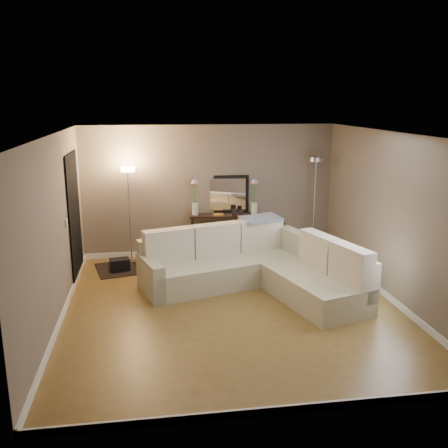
{
  "coord_description": "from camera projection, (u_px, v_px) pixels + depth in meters",
  "views": [
    {
      "loc": [
        -1.18,
        -6.98,
        3.07
      ],
      "look_at": [
        0.0,
        0.8,
        1.1
      ],
      "focal_mm": 40.0,
      "sensor_mm": 36.0,
      "label": 1
    }
  ],
  "objects": [
    {
      "name": "baseboard_right",
      "position": [
        385.0,
        294.0,
        7.96
      ],
      "size": [
        0.03,
        5.5,
        0.1
      ],
      "primitive_type": "cube",
      "color": "white",
      "rests_on": "ground"
    },
    {
      "name": "baseboard_front",
      "position": [
        277.0,
        411.0,
        4.98
      ],
      "size": [
        5.0,
        0.03,
        0.1
      ],
      "primitive_type": "cube",
      "color": "white",
      "rests_on": "ground"
    },
    {
      "name": "console_table",
      "position": [
        220.0,
        232.0,
        10.0
      ],
      "size": [
        1.42,
        0.52,
        0.85
      ],
      "color": "black",
      "rests_on": "floor"
    },
    {
      "name": "charcoal_rug",
      "position": [
        130.0,
        268.0,
        9.35
      ],
      "size": [
        1.37,
        1.14,
        0.02
      ],
      "primitive_type": "cube",
      "rotation": [
        0.0,
        0.0,
        0.21
      ],
      "color": "black",
      "rests_on": "floor"
    },
    {
      "name": "throw_blanket",
      "position": [
        261.0,
        219.0,
        8.96
      ],
      "size": [
        0.81,
        0.63,
        0.09
      ],
      "primitive_type": "cube",
      "rotation": [
        0.1,
        0.0,
        0.34
      ],
      "color": "gray",
      "rests_on": "sectional_sofa"
    },
    {
      "name": "sectional_sofa",
      "position": [
        255.0,
        267.0,
        8.29
      ],
      "size": [
        3.47,
        2.87,
        0.99
      ],
      "color": "beige",
      "rests_on": "floor"
    },
    {
      "name": "floor_lamp_lit",
      "position": [
        129.0,
        196.0,
        9.38
      ],
      "size": [
        0.31,
        0.31,
        1.85
      ],
      "color": "silver",
      "rests_on": "floor"
    },
    {
      "name": "baseboard_back",
      "position": [
        210.0,
        251.0,
        10.22
      ],
      "size": [
        5.0,
        0.03,
        0.1
      ],
      "primitive_type": "cube",
      "color": "white",
      "rests_on": "ground"
    },
    {
      "name": "wall_left",
      "position": [
        54.0,
        230.0,
        6.93
      ],
      "size": [
        0.02,
        5.5,
        2.6
      ],
      "primitive_type": "cube",
      "color": "#76695B",
      "rests_on": "ground"
    },
    {
      "name": "ceiling",
      "position": [
        233.0,
        134.0,
        6.98
      ],
      "size": [
        5.0,
        5.5,
        0.01
      ],
      "primitive_type": "cube",
      "color": "white",
      "rests_on": "ground"
    },
    {
      "name": "floor",
      "position": [
        232.0,
        307.0,
        7.61
      ],
      "size": [
        5.0,
        5.5,
        0.01
      ],
      "primitive_type": "cube",
      "color": "olive",
      "rests_on": "ground"
    },
    {
      "name": "black_bag",
      "position": [
        120.0,
        265.0,
        9.16
      ],
      "size": [
        0.38,
        0.31,
        0.22
      ],
      "primitive_type": "cube",
      "rotation": [
        0.0,
        0.0,
        0.21
      ],
      "color": "black",
      "rests_on": "charcoal_rug"
    },
    {
      "name": "flower_vase_right",
      "position": [
        254.0,
        200.0,
        9.86
      ],
      "size": [
        0.16,
        0.14,
        0.73
      ],
      "color": "silver",
      "rests_on": "console_table"
    },
    {
      "name": "flower_vase_left",
      "position": [
        195.0,
        200.0,
        9.82
      ],
      "size": [
        0.16,
        0.14,
        0.73
      ],
      "color": "silver",
      "rests_on": "console_table"
    },
    {
      "name": "wall_right",
      "position": [
        393.0,
        218.0,
        7.66
      ],
      "size": [
        0.02,
        5.5,
        2.6
      ],
      "primitive_type": "cube",
      "color": "#76695B",
      "rests_on": "ground"
    },
    {
      "name": "leaning_mirror",
      "position": [
        224.0,
        194.0,
        9.99
      ],
      "size": [
        0.98,
        0.15,
        0.77
      ],
      "color": "black",
      "rests_on": "console_table"
    },
    {
      "name": "floor_lamp_unlit",
      "position": [
        315.0,
        186.0,
        9.91
      ],
      "size": [
        0.29,
        0.29,
        1.98
      ],
      "color": "silver",
      "rests_on": "floor"
    },
    {
      "name": "wall_front",
      "position": [
        281.0,
        295.0,
        4.65
      ],
      "size": [
        5.0,
        0.02,
        2.6
      ],
      "primitive_type": "cube",
      "color": "#76695B",
      "rests_on": "ground"
    },
    {
      "name": "baseboard_left",
      "position": [
        63.0,
        313.0,
        7.24
      ],
      "size": [
        0.03,
        5.5,
        0.1
      ],
      "primitive_type": "cube",
      "color": "white",
      "rests_on": "ground"
    },
    {
      "name": "table_decor",
      "position": [
        225.0,
        214.0,
        9.87
      ],
      "size": [
        0.59,
        0.16,
        0.14
      ],
      "color": "orange",
      "rests_on": "console_table"
    },
    {
      "name": "switch_plate",
      "position": [
        67.0,
        223.0,
        7.78
      ],
      "size": [
        0.02,
        0.08,
        0.12
      ],
      "primitive_type": "cube",
      "color": "white",
      "rests_on": "ground"
    },
    {
      "name": "doorway",
      "position": [
        75.0,
        217.0,
        8.62
      ],
      "size": [
        0.02,
        1.2,
        2.2
      ],
      "primitive_type": "cube",
      "color": "black",
      "rests_on": "ground"
    },
    {
      "name": "wall_back",
      "position": [
        209.0,
        191.0,
        9.95
      ],
      "size": [
        5.0,
        0.02,
        2.6
      ],
      "primitive_type": "cube",
      "color": "#76695B",
      "rests_on": "ground"
    }
  ]
}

